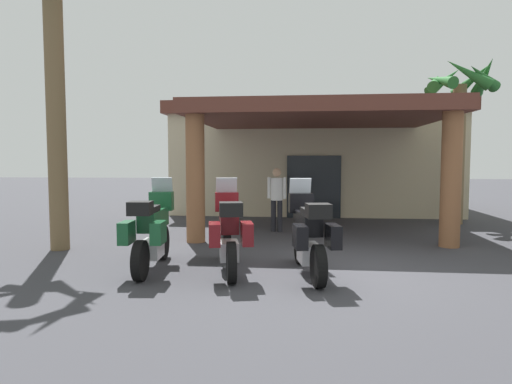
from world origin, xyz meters
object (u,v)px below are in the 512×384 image
motorcycle_maroon (229,232)px  palm_tree_roadside (54,26)px  motorcycle_green (152,230)px  motorcycle_black (309,234)px  palm_tree_near_portico (460,104)px  pedestrian (277,195)px  motel_building (312,157)px

motorcycle_maroon → palm_tree_roadside: palm_tree_roadside is taller
motorcycle_maroon → palm_tree_roadside: (-3.94, 1.56, 4.07)m
motorcycle_green → motorcycle_black: 2.77m
palm_tree_near_portico → motorcycle_maroon: bearing=-133.7°
motorcycle_maroon → palm_tree_roadside: size_ratio=0.33×
motorcycle_green → pedestrian: (2.03, 4.36, 0.31)m
motel_building → pedestrian: size_ratio=6.44×
motorcycle_green → palm_tree_roadside: palm_tree_roadside is taller
pedestrian → motel_building: bearing=2.7°
motorcycle_green → palm_tree_near_portico: bearing=-53.8°
pedestrian → palm_tree_near_portico: bearing=-55.4°
motorcycle_black → palm_tree_near_portico: (4.69, 6.46, 2.93)m
motorcycle_maroon → pedestrian: 4.44m
motorcycle_black → pedestrian: 4.56m
motorcycle_green → palm_tree_roadside: size_ratio=0.33×
motorcycle_green → motorcycle_black: size_ratio=1.01×
motorcycle_green → palm_tree_near_portico: (7.45, 6.33, 2.93)m
motel_building → motorcycle_green: bearing=-106.9°
motorcycle_black → pedestrian: bearing=-0.3°
motel_building → palm_tree_near_portico: 5.78m
motorcycle_black → pedestrian: pedestrian is taller
motorcycle_maroon → motorcycle_black: 1.39m
motorcycle_green → pedestrian: size_ratio=1.28×
motorcycle_green → palm_tree_roadside: bearing=54.7°
motel_building → palm_tree_roadside: 10.52m
motorcycle_black → motel_building: bearing=-12.0°
motel_building → pedestrian: 5.78m
motorcycle_maroon → pedestrian: pedestrian is taller
motorcycle_black → palm_tree_roadside: palm_tree_roadside is taller
motel_building → motorcycle_green: size_ratio=5.03×
palm_tree_near_portico → motorcycle_green: bearing=-139.6°
motorcycle_green → motorcycle_maroon: size_ratio=1.01×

